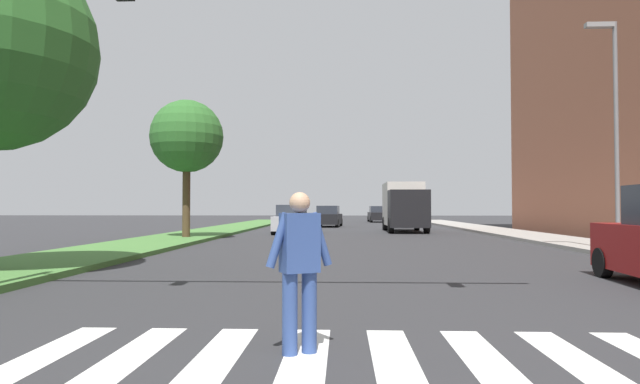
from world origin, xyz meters
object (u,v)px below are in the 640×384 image
(pedestrian_performer, at_px, (300,264))
(sedan_distant, at_px, (328,217))
(traffic_light_gantry, at_px, (126,18))
(truck_box_delivery, at_px, (404,206))
(street_lamp_right, at_px, (613,114))
(tree_far, at_px, (187,137))
(sedan_midblock, at_px, (292,220))
(sedan_far_horizon, at_px, (378,215))

(pedestrian_performer, bearing_deg, sedan_distant, 91.06)
(traffic_light_gantry, distance_m, sedan_distant, 34.04)
(pedestrian_performer, xyz_separation_m, truck_box_delivery, (4.33, 27.93, 0.70))
(pedestrian_performer, bearing_deg, street_lamp_right, 52.36)
(street_lamp_right, height_order, pedestrian_performer, street_lamp_right)
(sedan_distant, bearing_deg, truck_box_delivery, -58.35)
(tree_far, relative_size, traffic_light_gantry, 0.64)
(truck_box_delivery, bearing_deg, sedan_midblock, -158.05)
(sedan_far_horizon, bearing_deg, tree_far, -109.65)
(traffic_light_gantry, relative_size, pedestrian_performer, 5.98)
(pedestrian_performer, xyz_separation_m, sedan_midblock, (-2.49, 25.18, -0.16))
(pedestrian_performer, xyz_separation_m, sedan_distant, (-0.67, 36.04, -0.16))
(street_lamp_right, bearing_deg, truck_box_delivery, 107.58)
(street_lamp_right, relative_size, sedan_midblock, 1.63)
(sedan_far_horizon, bearing_deg, sedan_midblock, -105.10)
(tree_far, xyz_separation_m, sedan_midblock, (4.37, 6.30, -4.06))
(tree_far, height_order, street_lamp_right, street_lamp_right)
(pedestrian_performer, height_order, sedan_distant, pedestrian_performer)
(sedan_distant, xyz_separation_m, sedan_far_horizon, (4.74, 13.49, 0.00))
(tree_far, height_order, sedan_far_horizon, tree_far)
(street_lamp_right, relative_size, pedestrian_performer, 4.44)
(traffic_light_gantry, bearing_deg, sedan_far_horizon, 81.68)
(street_lamp_right, distance_m, pedestrian_performer, 15.73)
(pedestrian_performer, relative_size, sedan_midblock, 0.37)
(street_lamp_right, bearing_deg, sedan_distant, 112.70)
(sedan_far_horizon, bearing_deg, traffic_light_gantry, -98.32)
(tree_far, height_order, pedestrian_performer, tree_far)
(truck_box_delivery, bearing_deg, tree_far, -141.05)
(pedestrian_performer, bearing_deg, sedan_midblock, 95.65)
(sedan_midblock, xyz_separation_m, sedan_far_horizon, (6.57, 24.34, -0.00))
(traffic_light_gantry, height_order, street_lamp_right, street_lamp_right)
(sedan_distant, bearing_deg, traffic_light_gantry, -93.67)
(street_lamp_right, relative_size, sedan_far_horizon, 1.63)
(street_lamp_right, height_order, sedan_far_horizon, street_lamp_right)
(tree_far, relative_size, sedan_far_horizon, 1.39)
(sedan_far_horizon, distance_m, truck_box_delivery, 21.61)
(traffic_light_gantry, xyz_separation_m, sedan_distant, (2.17, 33.78, -3.64))
(pedestrian_performer, distance_m, sedan_distant, 36.04)
(street_lamp_right, xyz_separation_m, pedestrian_performer, (-9.34, -12.11, -3.66))
(truck_box_delivery, bearing_deg, pedestrian_performer, -98.81)
(sedan_far_horizon, height_order, truck_box_delivery, truck_box_delivery)
(truck_box_delivery, bearing_deg, sedan_distant, 121.65)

